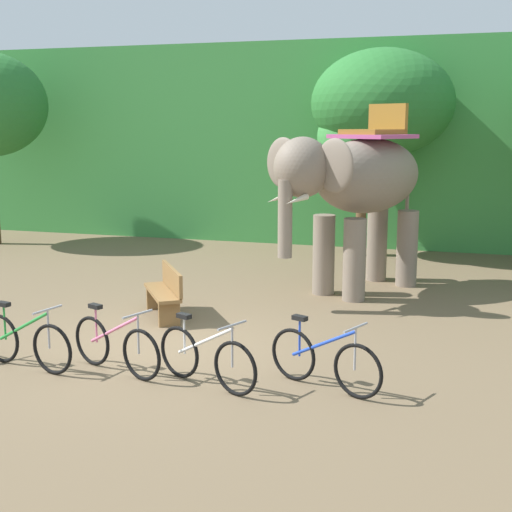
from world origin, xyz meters
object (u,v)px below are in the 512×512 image
Objects in this scene: tree_center_right at (382,104)px; elephant at (358,184)px; wooden_bench at (166,291)px; bike_blue at (324,360)px; tree_center at (363,138)px; bike_white at (206,358)px; bike_pink at (116,345)px; bike_green at (26,342)px.

tree_center_right is 1.28× the size of elephant.
bike_blue is at bearing -37.58° from wooden_bench.
tree_center is 10.24m from bike_white.
bike_white is 1.52m from bike_blue.
bike_blue is (0.94, -9.53, -2.66)m from tree_center.
elephant is 5.73m from bike_blue.
elephant is at bearing 94.53° from bike_blue.
tree_center reaches higher than bike_pink.
tree_center is at bearing 86.86° from bike_white.
bike_pink is at bearing -103.34° from tree_center_right.
elephant is 2.57× the size of bike_blue.
tree_center is 2.46× the size of bike_green.
tree_center is at bearing 72.23° from bike_green.
elephant is at bearing 66.77° from bike_pink.
bike_green is at bearing -122.35° from elephant.
wooden_bench is (0.78, 3.01, 0.09)m from bike_green.
elephant is 6.40m from bike_pink.
bike_pink is at bearing 9.27° from bike_green.
tree_center is at bearing -162.03° from tree_center_right.
tree_center is 7.79m from wooden_bench.
tree_center is 2.59× the size of bike_blue.
bike_pink is 1.37m from bike_white.
bike_pink is at bearing -175.57° from bike_blue.
bike_white is at bearing -100.38° from elephant.
tree_center_right is 3.25× the size of bike_pink.
bike_blue is (2.85, 0.22, 0.00)m from bike_pink.
bike_blue is at bearing 5.95° from bike_green.
bike_blue is (1.49, 0.34, 0.00)m from bike_white.
elephant reaches higher than wooden_bench.
bike_white is at bearing -57.45° from wooden_bench.
bike_pink is 1.10× the size of wooden_bench.
bike_green is 2.65m from bike_white.
bike_green is (-3.63, -10.11, -3.49)m from tree_center_right.
tree_center is 2.82× the size of wooden_bench.
tree_center_right is 10.30m from bike_blue.
tree_center_right is 10.66m from bike_white.
tree_center_right reaches higher than tree_center.
tree_center is at bearing 97.13° from elephant.
elephant is at bearing 57.65° from bike_green.
tree_center_right is 11.29m from bike_green.
bike_pink reaches higher than wooden_bench.
tree_center is 0.96m from tree_center_right.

